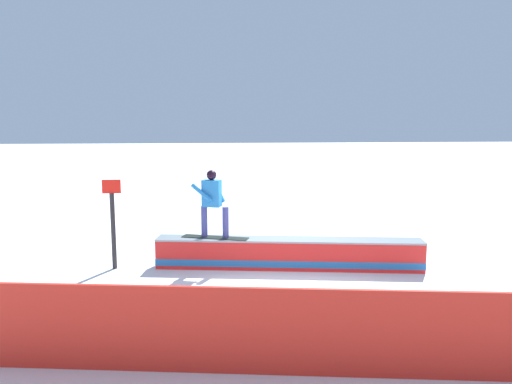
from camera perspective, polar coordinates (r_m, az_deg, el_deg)
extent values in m
plane|color=white|center=(11.11, 3.81, -8.87)|extent=(120.00, 120.00, 0.00)
cube|color=red|center=(11.02, 3.82, -7.29)|extent=(5.93, 1.38, 0.64)
cube|color=#1F6CB5|center=(11.07, 3.82, -8.08)|extent=(5.94, 1.39, 0.15)
cube|color=gray|center=(10.94, 3.84, -5.57)|extent=(5.94, 1.44, 0.04)
cube|color=black|center=(11.03, -4.80, -5.31)|extent=(1.52, 0.77, 0.01)
cylinder|color=#3E4893|center=(11.03, -6.06, -3.43)|extent=(0.18, 0.18, 0.70)
cylinder|color=#3E4893|center=(10.88, -3.57, -3.57)|extent=(0.18, 0.18, 0.70)
cube|color=#2789DA|center=(10.86, -5.20, -0.15)|extent=(0.46, 0.36, 0.60)
sphere|color=black|center=(10.81, -5.22, 1.99)|extent=(0.22, 0.22, 0.22)
cylinder|color=#2789DA|center=(10.76, -6.39, -0.09)|extent=(0.49, 0.24, 0.41)
cylinder|color=#2789DA|center=(10.98, -4.43, 0.11)|extent=(0.34, 0.19, 0.53)
cube|color=red|center=(6.62, 10.64, -15.93)|extent=(10.07, 1.59, 1.18)
cylinder|color=#262628|center=(11.31, -16.33, -4.42)|extent=(0.10, 0.10, 1.71)
cube|color=red|center=(11.14, -16.54, 0.62)|extent=(0.40, 0.04, 0.30)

